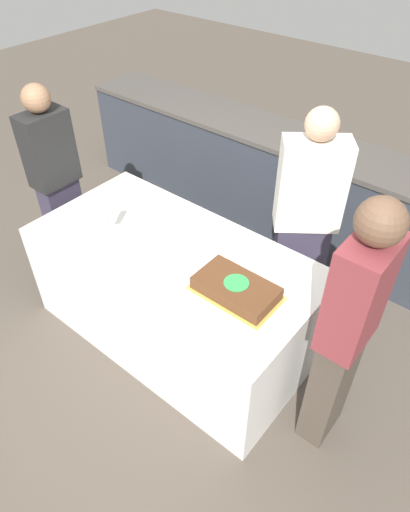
% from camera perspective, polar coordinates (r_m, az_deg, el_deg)
% --- Properties ---
extents(ground_plane, '(14.00, 14.00, 0.00)m').
position_cam_1_polar(ground_plane, '(3.40, -3.49, -9.26)').
color(ground_plane, brown).
extents(back_counter, '(4.40, 0.58, 0.92)m').
position_cam_1_polar(back_counter, '(4.08, 11.19, 8.29)').
color(back_counter, '#333842').
rests_on(back_counter, ground_plane).
extents(dining_table, '(1.88, 0.96, 0.77)m').
position_cam_1_polar(dining_table, '(3.11, -3.77, -4.73)').
color(dining_table, silver).
rests_on(dining_table, ground_plane).
extents(cake, '(0.50, 0.30, 0.08)m').
position_cam_1_polar(cake, '(2.55, 3.90, -4.04)').
color(cake, gold).
rests_on(cake, dining_table).
extents(plate_stack, '(0.20, 0.20, 0.04)m').
position_cam_1_polar(plate_stack, '(3.18, -13.85, 4.60)').
color(plate_stack, white).
rests_on(plate_stack, dining_table).
extents(wine_glass, '(0.06, 0.06, 0.18)m').
position_cam_1_polar(wine_glass, '(3.02, -11.59, 5.19)').
color(wine_glass, white).
rests_on(wine_glass, dining_table).
extents(side_plate_near_cake, '(0.18, 0.18, 0.00)m').
position_cam_1_polar(side_plate_near_cake, '(2.78, 6.15, -0.69)').
color(side_plate_near_cake, white).
rests_on(side_plate_near_cake, dining_table).
extents(utensil_pile, '(0.15, 0.10, 0.02)m').
position_cam_1_polar(utensil_pile, '(2.55, -6.13, -5.18)').
color(utensil_pile, white).
rests_on(utensil_pile, dining_table).
extents(person_cutting_cake, '(0.44, 0.40, 1.60)m').
position_cam_1_polar(person_cutting_cake, '(3.04, 12.35, 4.06)').
color(person_cutting_cake, '#383347').
rests_on(person_cutting_cake, ground_plane).
extents(person_seated_left, '(0.20, 0.33, 1.54)m').
position_cam_1_polar(person_seated_left, '(3.60, -18.03, 8.61)').
color(person_seated_left, '#383347').
rests_on(person_seated_left, ground_plane).
extents(person_seated_right, '(0.21, 0.33, 1.64)m').
position_cam_1_polar(person_seated_right, '(2.36, 17.27, -9.07)').
color(person_seated_right, '#4C4238').
rests_on(person_seated_right, ground_plane).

